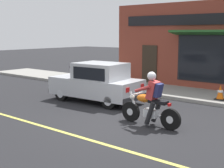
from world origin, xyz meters
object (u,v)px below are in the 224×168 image
at_px(motorcycle_with_rider, 151,103).
at_px(car_hatchback, 97,83).
at_px(fire_hydrant, 102,77).
at_px(traffic_cone, 220,92).

distance_m(motorcycle_with_rider, car_hatchback, 3.74).
xyz_separation_m(motorcycle_with_rider, fire_hydrant, (4.02, 5.36, -0.11)).
bearing_deg(car_hatchback, traffic_cone, -54.37).
bearing_deg(motorcycle_with_rider, traffic_cone, -6.71).
bearing_deg(fire_hydrant, car_hatchback, -143.10).
xyz_separation_m(car_hatchback, traffic_cone, (2.83, -3.94, -0.33)).
bearing_deg(fire_hydrant, motorcycle_with_rider, -126.90).
height_order(motorcycle_with_rider, traffic_cone, motorcycle_with_rider).
bearing_deg(traffic_cone, car_hatchback, 125.63).
bearing_deg(traffic_cone, fire_hydrant, 92.59).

